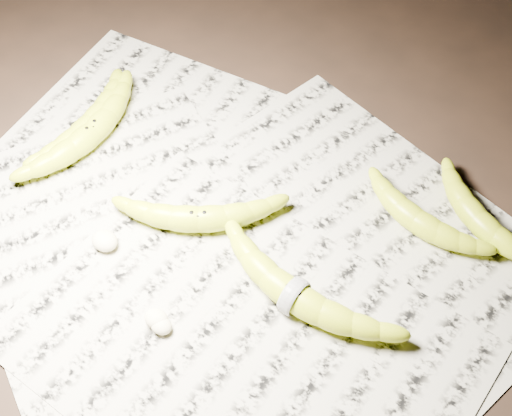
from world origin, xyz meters
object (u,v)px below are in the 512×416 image
Objects in this scene: banana_center at (199,217)px; banana_left_a at (91,131)px; banana_left_b at (91,122)px; banana_upper_b at (417,219)px; banana_taped at (294,295)px; banana_upper_a at (479,219)px.

banana_left_a is at bearing 135.86° from banana_center.
banana_upper_b is at bearing -81.50° from banana_left_b.
banana_center is (0.25, -0.05, 0.00)m from banana_left_b.
banana_taped is at bearing -101.38° from banana_upper_b.
banana_upper_a is at bearing 63.38° from banana_taped.
banana_upper_b is at bearing -0.99° from banana_center.
banana_taped is 0.29m from banana_upper_a.
banana_upper_a is (0.57, 0.16, -0.00)m from banana_left_b.
banana_left_b and banana_center have the same top height.
banana_taped is 1.41× the size of banana_upper_b.
banana_left_a is 1.10× the size of banana_center.
banana_left_a is at bearing -139.82° from banana_left_b.
banana_upper_b is at bearing 72.99° from banana_taped.
banana_left_b is at bearing -157.32° from banana_upper_b.
banana_center is 0.30m from banana_upper_b.
banana_left_a is at bearing 174.39° from banana_taped.
banana_center is 1.20× the size of banana_upper_b.
banana_left_a reaches higher than banana_center.
banana_center is at bearing -100.62° from banana_left_a.
banana_left_a is 0.42m from banana_taped.
banana_upper_a is (0.32, 0.22, -0.00)m from banana_center.
banana_taped reaches higher than banana_upper_b.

